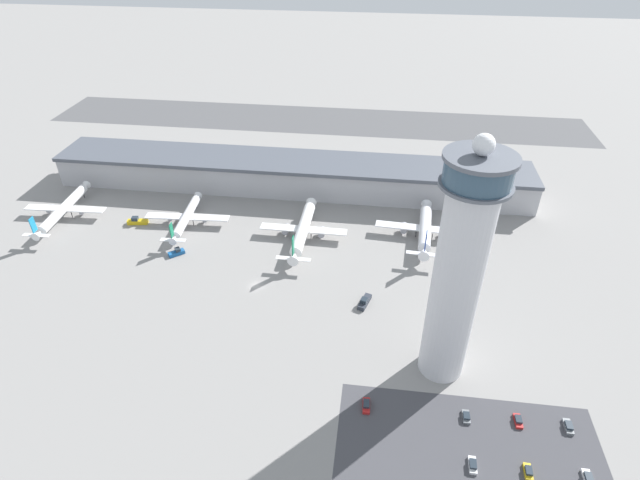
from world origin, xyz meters
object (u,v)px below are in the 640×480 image
(car_red_hatchback, at_px, (466,417))
(car_silver_sedan, at_px, (473,465))
(service_truck_catering, at_px, (177,252))
(service_truck_baggage, at_px, (365,302))
(car_grey_coupe, at_px, (528,472))
(airplane_gate_delta, at_px, (425,228))
(car_green_van, at_px, (518,421))
(service_truck_fuel, at_px, (137,221))
(airplane_gate_charlie, at_px, (303,229))
(car_navy_sedan, at_px, (366,405))
(control_tower, at_px, (459,270))
(airplane_gate_alpha, at_px, (64,209))
(car_blue_compact, at_px, (588,478))
(airplane_gate_bravo, at_px, (187,217))
(car_maroon_suv, at_px, (568,426))

(car_red_hatchback, relative_size, car_silver_sedan, 0.91)
(service_truck_catering, bearing_deg, car_silver_sedan, -35.97)
(service_truck_baggage, relative_size, car_red_hatchback, 1.93)
(service_truck_catering, height_order, car_grey_coupe, service_truck_catering)
(airplane_gate_delta, xyz_separation_m, service_truck_baggage, (-20.93, -41.69, -3.44))
(service_truck_baggage, bearing_deg, car_silver_sedan, -62.13)
(service_truck_catering, height_order, car_green_van, service_truck_catering)
(service_truck_fuel, xyz_separation_m, car_silver_sedan, (122.86, -90.42, -0.52))
(airplane_gate_charlie, xyz_separation_m, car_silver_sedan, (54.14, -88.78, -3.59))
(service_truck_baggage, relative_size, car_navy_sedan, 1.62)
(service_truck_catering, relative_size, service_truck_baggage, 0.77)
(car_silver_sedan, bearing_deg, control_tower, 100.60)
(airplane_gate_delta, distance_m, car_silver_sedan, 95.42)
(airplane_gate_charlie, xyz_separation_m, service_truck_catering, (-45.05, -16.81, -3.27))
(airplane_gate_delta, height_order, car_silver_sedan, airplane_gate_delta)
(service_truck_baggage, bearing_deg, airplane_gate_alpha, 163.29)
(airplane_gate_delta, bearing_deg, car_green_van, -76.05)
(airplane_gate_alpha, height_order, airplane_gate_charlie, airplane_gate_charlie)
(car_grey_coupe, bearing_deg, airplane_gate_alpha, 151.32)
(car_grey_coupe, relative_size, car_blue_compact, 0.95)
(car_red_hatchback, xyz_separation_m, car_blue_compact, (25.77, -13.23, 0.06))
(airplane_gate_bravo, xyz_separation_m, car_blue_compact, (127.90, -92.00, -3.29))
(service_truck_catering, bearing_deg, car_red_hatchback, -30.62)
(control_tower, height_order, car_grey_coupe, control_tower)
(control_tower, height_order, airplane_gate_bravo, control_tower)
(airplane_gate_delta, height_order, service_truck_baggage, airplane_gate_delta)
(control_tower, bearing_deg, car_blue_compact, -43.49)
(airplane_gate_alpha, relative_size, car_grey_coupe, 10.11)
(service_truck_baggage, height_order, car_blue_compact, service_truck_baggage)
(service_truck_catering, distance_m, car_silver_sedan, 122.55)
(airplane_gate_bravo, distance_m, car_navy_sedan, 109.86)
(airplane_gate_charlie, xyz_separation_m, car_maroon_suv, (79.20, -75.13, -3.60))
(car_navy_sedan, bearing_deg, control_tower, 39.31)
(car_silver_sedan, bearing_deg, airplane_gate_delta, 94.39)
(service_truck_fuel, relative_size, car_blue_compact, 1.89)
(control_tower, height_order, service_truck_catering, control_tower)
(airplane_gate_bravo, xyz_separation_m, service_truck_catering, (2.98, -20.07, -2.98))
(car_red_hatchback, bearing_deg, car_maroon_suv, 0.83)
(airplane_gate_bravo, relative_size, car_maroon_suv, 8.02)
(car_silver_sedan, distance_m, car_green_van, 18.86)
(airplane_gate_delta, height_order, car_red_hatchback, airplane_gate_delta)
(airplane_gate_delta, relative_size, car_red_hatchback, 9.49)
(service_truck_baggage, height_order, car_grey_coupe, service_truck_baggage)
(car_grey_coupe, relative_size, car_silver_sedan, 0.94)
(car_navy_sedan, distance_m, car_grey_coupe, 40.35)
(car_grey_coupe, xyz_separation_m, car_red_hatchback, (-12.54, 13.35, -0.09))
(airplane_gate_charlie, height_order, airplane_gate_delta, airplane_gate_delta)
(airplane_gate_charlie, xyz_separation_m, car_navy_sedan, (28.61, -75.38, -3.58))
(control_tower, xyz_separation_m, car_green_van, (18.46, -15.99, -34.17))
(service_truck_fuel, height_order, car_silver_sedan, service_truck_fuel)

